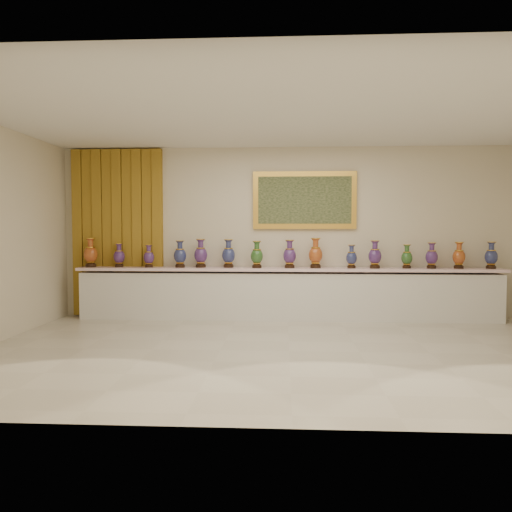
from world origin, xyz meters
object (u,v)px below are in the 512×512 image
(counter, at_px, (288,294))
(vase_1, at_px, (119,256))
(vase_0, at_px, (91,254))
(vase_2, at_px, (149,257))

(counter, height_order, vase_1, vase_1)
(vase_0, height_order, vase_2, vase_0)
(vase_0, xyz_separation_m, vase_1, (0.49, 0.05, -0.04))
(vase_0, height_order, vase_1, vase_0)
(vase_2, bearing_deg, counter, 0.85)
(vase_1, height_order, vase_2, vase_1)
(counter, distance_m, vase_2, 2.50)
(counter, xyz_separation_m, vase_0, (-3.45, -0.04, 0.69))
(vase_1, bearing_deg, vase_0, -174.14)
(counter, relative_size, vase_1, 17.43)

